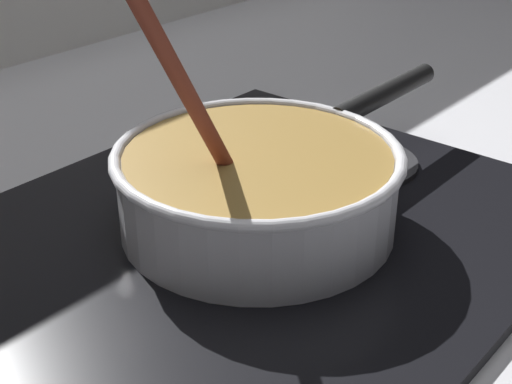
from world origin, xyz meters
The scene contains 5 objects.
ground centered at (0.00, 0.00, -0.02)m, with size 2.40×1.60×0.04m, color #B7B7BC.
hob_plate centered at (0.00, 0.17, 0.01)m, with size 0.56×0.48×0.01m, color black.
burner_ring centered at (0.00, 0.17, 0.02)m, with size 0.18×0.18×0.01m, color #592D0C.
spare_burner centered at (0.17, 0.17, 0.01)m, with size 0.13×0.13×0.01m, color #262628.
cooking_pan centered at (0.00, 0.17, 0.05)m, with size 0.44×0.26×0.27m.
Camera 1 is at (-0.45, -0.21, 0.36)m, focal length 51.96 mm.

